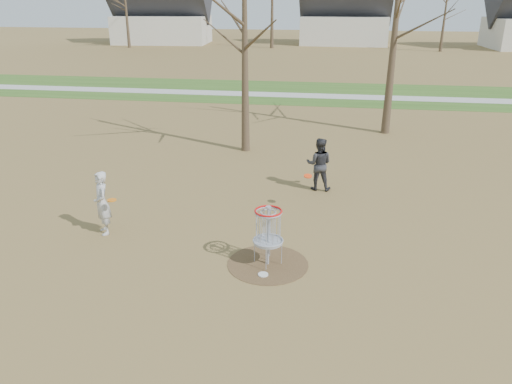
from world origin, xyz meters
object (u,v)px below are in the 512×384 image
player_throwing (319,164)px  disc_golf_basket (268,227)px  disc_grounded (263,274)px  player_standing (102,203)px

player_throwing → disc_golf_basket: player_throwing is taller
player_throwing → disc_grounded: (-0.94, -5.27, -0.78)m
player_throwing → disc_golf_basket: size_ratio=1.19×
player_throwing → disc_golf_basket: bearing=82.0°
disc_grounded → disc_golf_basket: (0.04, 0.49, 0.89)m
player_standing → disc_grounded: player_standing is taller
player_throwing → disc_grounded: 5.41m
player_standing → disc_golf_basket: 4.33m
player_standing → disc_grounded: bearing=35.5°
player_throwing → disc_grounded: player_throwing is taller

